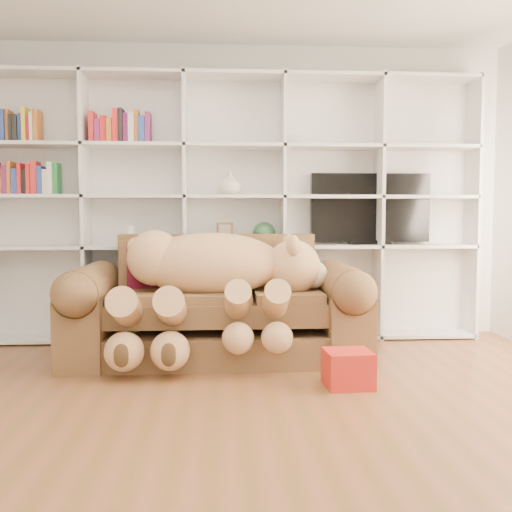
{
  "coord_description": "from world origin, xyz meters",
  "views": [
    {
      "loc": [
        -0.13,
        -2.85,
        1.12
      ],
      "look_at": [
        0.15,
        1.63,
        0.81
      ],
      "focal_mm": 40.0,
      "sensor_mm": 36.0,
      "label": 1
    }
  ],
  "objects": [
    {
      "name": "figurine_tall",
      "position": [
        -0.94,
        2.3,
        0.95
      ],
      "size": [
        0.11,
        0.11,
        0.17
      ],
      "primitive_type": "cylinder",
      "rotation": [
        0.0,
        0.0,
        -0.35
      ],
      "color": "silver",
      "rests_on": "bookshelf"
    },
    {
      "name": "green_vase",
      "position": [
        0.27,
        2.3,
        0.97
      ],
      "size": [
        0.21,
        0.21,
        0.21
      ],
      "primitive_type": "sphere",
      "color": "#2B5432",
      "rests_on": "bookshelf"
    },
    {
      "name": "shelf_vase",
      "position": [
        -0.04,
        2.3,
        1.42
      ],
      "size": [
        0.23,
        0.23,
        0.21
      ],
      "primitive_type": "imported",
      "rotation": [
        0.0,
        0.0,
        -0.17
      ],
      "color": "beige",
      "rests_on": "bookshelf"
    },
    {
      "name": "sofa",
      "position": [
        -0.16,
        1.65,
        0.37
      ],
      "size": [
        2.31,
        1.0,
        0.97
      ],
      "color": "brown",
      "rests_on": "floor"
    },
    {
      "name": "snow_globe",
      "position": [
        -0.67,
        2.3,
        0.93
      ],
      "size": [
        0.12,
        0.12,
        0.12
      ],
      "primitive_type": "sphere",
      "color": "white",
      "rests_on": "bookshelf"
    },
    {
      "name": "teddy_bear",
      "position": [
        -0.2,
        1.46,
        0.67
      ],
      "size": [
        1.65,
        0.92,
        0.95
      ],
      "rotation": [
        0.0,
        0.0,
        0.04
      ],
      "color": "tan",
      "rests_on": "sofa"
    },
    {
      "name": "throw_pillow",
      "position": [
        -0.68,
        1.82,
        0.7
      ],
      "size": [
        0.43,
        0.27,
        0.42
      ],
      "primitive_type": "cube",
      "rotation": [
        -0.24,
        0.0,
        0.12
      ],
      "color": "maroon",
      "rests_on": "sofa"
    },
    {
      "name": "wall_back",
      "position": [
        0.0,
        2.5,
        1.35
      ],
      "size": [
        5.0,
        0.02,
        2.7
      ],
      "primitive_type": "cube",
      "color": "silver",
      "rests_on": "floor"
    },
    {
      "name": "tv",
      "position": [
        1.25,
        2.35,
        1.19
      ],
      "size": [
        1.11,
        0.18,
        0.65
      ],
      "color": "black",
      "rests_on": "bookshelf"
    },
    {
      "name": "picture_frame",
      "position": [
        -0.09,
        2.3,
        0.97
      ],
      "size": [
        0.15,
        0.09,
        0.19
      ],
      "primitive_type": "cube",
      "rotation": [
        0.0,
        0.0,
        0.43
      ],
      "color": "#57341D",
      "rests_on": "bookshelf"
    },
    {
      "name": "floor",
      "position": [
        0.0,
        0.0,
        0.0
      ],
      "size": [
        5.0,
        5.0,
        0.0
      ],
      "primitive_type": "plane",
      "color": "brown",
      "rests_on": "ground"
    },
    {
      "name": "gift_box",
      "position": [
        0.71,
        0.8,
        0.12
      ],
      "size": [
        0.31,
        0.3,
        0.24
      ],
      "primitive_type": "cube",
      "rotation": [
        0.0,
        0.0,
        0.05
      ],
      "color": "red",
      "rests_on": "floor"
    },
    {
      "name": "figurine_short",
      "position": [
        -0.93,
        2.3,
        0.92
      ],
      "size": [
        0.08,
        0.08,
        0.11
      ],
      "primitive_type": "cylinder",
      "rotation": [
        0.0,
        0.0,
        0.3
      ],
      "color": "silver",
      "rests_on": "bookshelf"
    },
    {
      "name": "bookshelf",
      "position": [
        -0.24,
        2.36,
        1.31
      ],
      "size": [
        4.43,
        0.35,
        2.4
      ],
      "color": "silver",
      "rests_on": "floor"
    }
  ]
}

